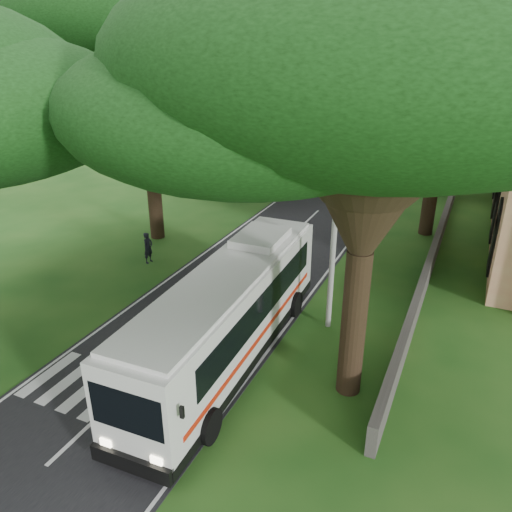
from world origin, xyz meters
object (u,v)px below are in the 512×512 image
coach_bus (229,312)px  distant_car_a (351,146)px  distant_car_b (386,130)px  pole_near (334,241)px  pole_far (438,116)px  pole_mid (409,151)px  pedestrian (148,248)px  distant_car_c (424,121)px

coach_bus → distant_car_a: coach_bus is taller
coach_bus → distant_car_a: size_ratio=3.14×
distant_car_a → distant_car_b: 13.41m
pole_near → pole_far: same height
coach_bus → distant_car_b: 54.11m
distant_car_b → pole_far: bearing=-50.2°
distant_car_a → pole_far: bearing=-165.7°
distant_car_a → coach_bus: bearing=90.2°
pole_mid → distant_car_a: size_ratio=1.86×
pole_near → distant_car_a: (-8.50, 36.60, -3.42)m
pole_far → pedestrian: bearing=-107.2°
pole_near → distant_car_a: bearing=103.1°
pole_mid → distant_car_c: (-3.55, 39.41, -3.45)m
coach_bus → distant_car_b: (-4.29, 53.92, -1.47)m
distant_car_a → distant_car_c: distant_car_a is taller
coach_bus → distant_car_c: 63.40m
coach_bus → pedestrian: size_ratio=7.30×
coach_bus → distant_car_a: (-5.52, 40.57, -1.36)m
distant_car_a → distant_car_c: 23.34m
pole_far → pedestrian: (-11.62, -37.58, -3.26)m
coach_bus → distant_car_a: 40.97m
distant_car_a → pedestrian: size_ratio=2.33×
pole_far → pedestrian: size_ratio=4.34×
pole_mid → distant_car_c: pole_mid is taller
coach_bus → pedestrian: coach_bus is taller
coach_bus → distant_car_c: size_ratio=2.78×
pole_far → distant_car_b: (-7.27, 9.95, -3.52)m
distant_car_b → distant_car_c: 10.17m
pole_near → distant_car_b: (-7.27, 49.95, -3.52)m
distant_car_c → distant_car_a: bearing=86.8°
pole_mid → coach_bus: (-2.98, -23.97, -2.06)m
pole_far → coach_bus: pole_far is taller
distant_car_c → pole_far: bearing=109.4°
coach_bus → pole_near: bearing=51.3°
pole_near → pedestrian: (-11.62, 2.42, -3.26)m
pole_mid → distant_car_c: bearing=95.1°
pole_near → distant_car_b: 50.60m
distant_car_c → pedestrian: (-8.07, -56.98, 0.19)m
pole_near → pole_mid: same height
pole_near → pole_mid: bearing=90.0°
pole_mid → pedestrian: pole_mid is taller
pole_near → distant_car_b: pole_near is taller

